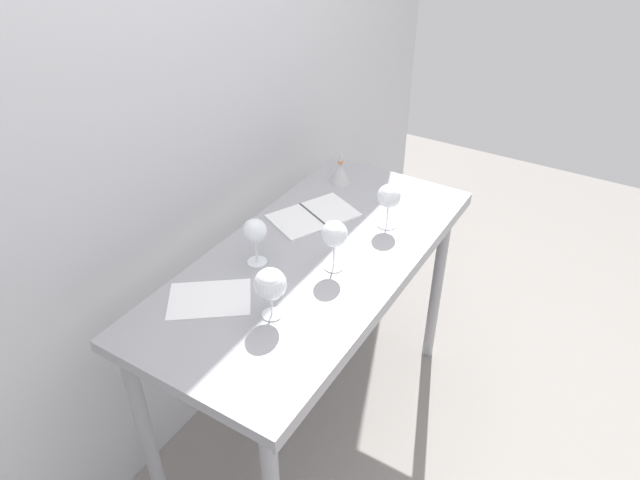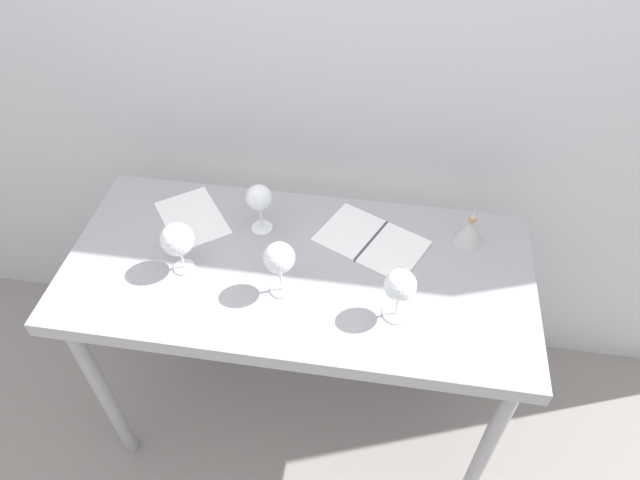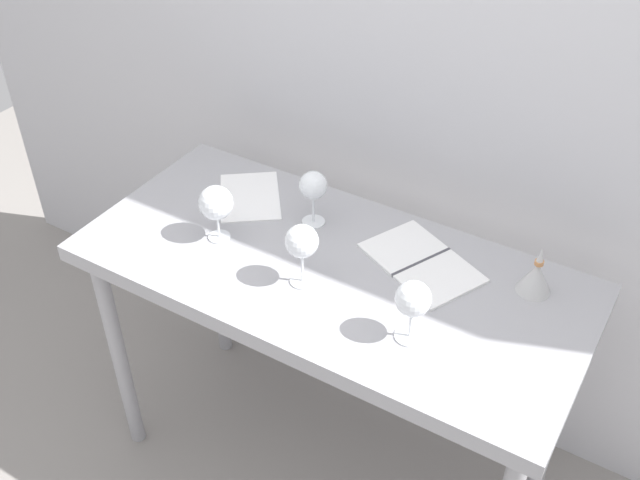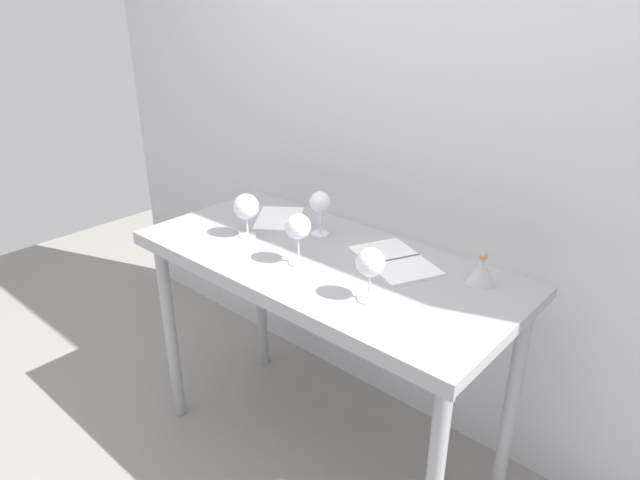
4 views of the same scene
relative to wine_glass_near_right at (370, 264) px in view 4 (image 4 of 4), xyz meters
The scene contains 10 objects.
ground_plane 1.07m from the wine_glass_near_right, 155.25° to the left, with size 6.00×6.00×0.00m, color gray.
back_wall 0.75m from the wine_glass_near_right, 115.57° to the left, with size 3.80×0.04×2.60m, color silver.
steel_counter 0.40m from the wine_glass_near_right, 156.21° to the left, with size 1.40×0.65×0.90m.
wine_glass_near_right is the anchor object (origin of this frame).
wine_glass_near_center 0.33m from the wine_glass_near_right, behind, with size 0.09×0.09×0.18m.
wine_glass_far_left 0.52m from the wine_glass_near_right, 148.15° to the left, with size 0.08×0.08×0.17m.
wine_glass_near_left 0.64m from the wine_glass_near_right, behind, with size 0.10×0.10×0.17m.
open_notebook 0.30m from the wine_glass_near_right, 109.07° to the left, with size 0.38×0.32×0.01m.
tasting_sheet_upper 0.74m from the wine_glass_near_right, 157.13° to the left, with size 0.18×0.26×0.00m, color white.
decanter_funnel 0.39m from the wine_glass_near_right, 57.55° to the left, with size 0.09×0.09×0.14m.
Camera 4 is at (1.17, -1.34, 1.75)m, focal length 31.42 mm.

